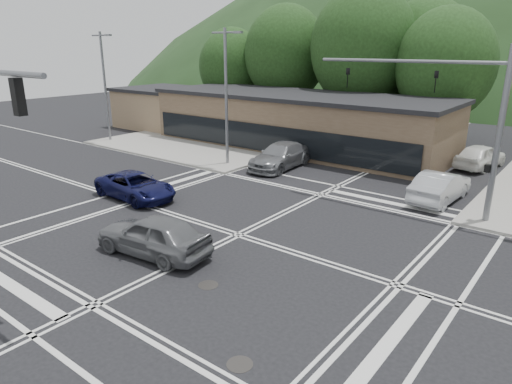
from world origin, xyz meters
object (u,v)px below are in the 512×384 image
Objects in this scene: car_blue_west at (135,186)px; car_grey_center at (153,235)px; car_queue_a at (440,186)px; car_northbound at (280,156)px; car_queue_b at (480,156)px.

car_blue_west is 1.03× the size of car_grey_center.
car_queue_a is at bearing -51.55° from car_blue_west.
car_northbound is at bearing -11.46° from car_blue_west.
car_grey_center reaches higher than car_queue_a.
car_blue_west is 1.01× the size of car_queue_a.
car_northbound is (-10.66, -8.21, 0.00)m from car_queue_b.
car_queue_a is (13.15, 9.59, 0.12)m from car_blue_west.
car_queue_b is 0.85× the size of car_northbound.
car_queue_b reaches higher than car_queue_a.
car_blue_west is 22.56m from car_queue_b.
car_blue_west is at bearing -107.74° from car_northbound.
car_northbound is at bearing 47.47° from car_queue_b.
car_grey_center is 14.62m from car_northbound.
car_queue_a is at bearing 99.87° from car_queue_b.
car_queue_b is at bearing -87.05° from car_queue_a.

